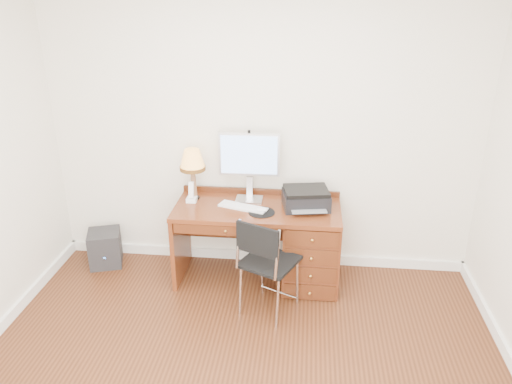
# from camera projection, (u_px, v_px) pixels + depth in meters

# --- Properties ---
(room_shell) EXTENTS (4.00, 4.00, 4.00)m
(room_shell) POSITION_uv_depth(u_px,v_px,m) (247.00, 324.00, 4.07)
(room_shell) COLOR silver
(room_shell) RESTS_ON ground
(desk) EXTENTS (1.50, 0.67, 0.75)m
(desk) POSITION_uv_depth(u_px,v_px,m) (292.00, 242.00, 4.60)
(desk) COLOR maroon
(desk) RESTS_ON ground
(monitor) EXTENTS (0.56, 0.18, 0.64)m
(monitor) POSITION_uv_depth(u_px,v_px,m) (249.00, 158.00, 4.51)
(monitor) COLOR silver
(monitor) RESTS_ON desk
(keyboard) EXTENTS (0.47, 0.26, 0.02)m
(keyboard) POSITION_uv_depth(u_px,v_px,m) (243.00, 207.00, 4.48)
(keyboard) COLOR white
(keyboard) RESTS_ON desk
(mouse_pad) EXTENTS (0.23, 0.23, 0.05)m
(mouse_pad) POSITION_uv_depth(u_px,v_px,m) (262.00, 211.00, 4.39)
(mouse_pad) COLOR black
(mouse_pad) RESTS_ON desk
(printer) EXTENTS (0.45, 0.38, 0.18)m
(printer) POSITION_uv_depth(u_px,v_px,m) (306.00, 198.00, 4.46)
(printer) COLOR black
(printer) RESTS_ON desk
(leg_lamp) EXTENTS (0.24, 0.24, 0.48)m
(leg_lamp) POSITION_uv_depth(u_px,v_px,m) (192.00, 163.00, 4.54)
(leg_lamp) COLOR black
(leg_lamp) RESTS_ON desk
(phone) EXTENTS (0.09, 0.09, 0.19)m
(phone) POSITION_uv_depth(u_px,v_px,m) (192.00, 196.00, 4.59)
(phone) COLOR white
(phone) RESTS_ON desk
(pen_cup) EXTENTS (0.07, 0.07, 0.09)m
(pen_cup) POSITION_uv_depth(u_px,v_px,m) (293.00, 196.00, 4.62)
(pen_cup) COLOR black
(pen_cup) RESTS_ON desk
(chair) EXTENTS (0.56, 0.57, 0.89)m
(chair) POSITION_uv_depth(u_px,v_px,m) (269.00, 258.00, 4.08)
(chair) COLOR black
(chair) RESTS_ON ground
(equipment_box) EXTENTS (0.38, 0.38, 0.35)m
(equipment_box) POSITION_uv_depth(u_px,v_px,m) (105.00, 248.00, 4.97)
(equipment_box) COLOR black
(equipment_box) RESTS_ON ground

